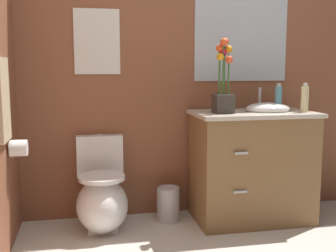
% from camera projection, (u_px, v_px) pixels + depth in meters
% --- Properties ---
extents(wall_back, '(4.27, 0.05, 2.50)m').
position_uv_depth(wall_back, '(214.00, 63.00, 3.48)').
color(wall_back, brown).
rests_on(wall_back, ground_plane).
extents(toilet, '(0.38, 0.59, 0.69)m').
position_uv_depth(toilet, '(102.00, 198.00, 3.14)').
color(toilet, white).
rests_on(toilet, ground_plane).
extents(vanity_cabinet, '(0.94, 0.56, 1.05)m').
position_uv_depth(vanity_cabinet, '(252.00, 165.00, 3.32)').
color(vanity_cabinet, brown).
rests_on(vanity_cabinet, ground_plane).
extents(flower_vase, '(0.14, 0.14, 0.56)m').
position_uv_depth(flower_vase, '(223.00, 87.00, 3.13)').
color(flower_vase, '#38332D').
rests_on(flower_vase, vanity_cabinet).
extents(soap_bottle, '(0.06, 0.06, 0.22)m').
position_uv_depth(soap_bottle, '(305.00, 99.00, 3.21)').
color(soap_bottle, beige).
rests_on(soap_bottle, vanity_cabinet).
extents(lotion_bottle, '(0.05, 0.05, 0.22)m').
position_uv_depth(lotion_bottle, '(278.00, 99.00, 3.26)').
color(lotion_bottle, teal).
rests_on(lotion_bottle, vanity_cabinet).
extents(trash_bin, '(0.18, 0.18, 0.27)m').
position_uv_depth(trash_bin, '(168.00, 204.00, 3.33)').
color(trash_bin, '#B7B7BC').
rests_on(trash_bin, ground_plane).
extents(wall_poster, '(0.35, 0.01, 0.50)m').
position_uv_depth(wall_poster, '(97.00, 42.00, 3.24)').
color(wall_poster, silver).
extents(wall_mirror, '(0.80, 0.01, 0.70)m').
position_uv_depth(wall_mirror, '(241.00, 38.00, 3.46)').
color(wall_mirror, '#B2BCC6').
extents(hanging_towel, '(0.03, 0.28, 0.52)m').
position_uv_depth(hanging_towel, '(3.00, 100.00, 2.59)').
color(hanging_towel, tan).
extents(toilet_paper_roll, '(0.11, 0.11, 0.11)m').
position_uv_depth(toilet_paper_roll, '(19.00, 148.00, 2.78)').
color(toilet_paper_roll, white).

